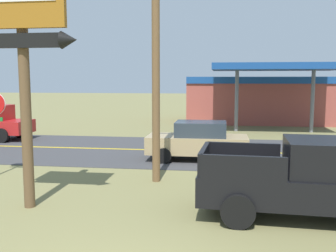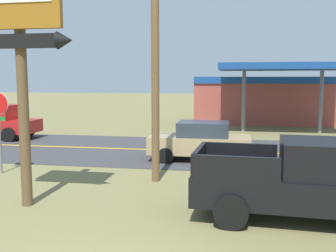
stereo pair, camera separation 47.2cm
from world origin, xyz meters
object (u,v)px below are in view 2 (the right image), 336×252
object	(u,v)px
pickup_black_parked_on_lawn	(305,181)
car_tan_near_lane	(201,141)
gas_station	(273,98)
motel_sign	(20,28)
utility_pole	(155,34)

from	to	relation	value
pickup_black_parked_on_lawn	car_tan_near_lane	bearing A→B (deg)	115.37
gas_station	pickup_black_parked_on_lawn	world-z (taller)	gas_station
motel_sign	gas_station	xyz separation A→B (m)	(8.35, 22.17, -2.74)
pickup_black_parked_on_lawn	car_tan_near_lane	size ratio (longest dim) A/B	1.26
motel_sign	pickup_black_parked_on_lawn	size ratio (longest dim) A/B	1.29
motel_sign	utility_pole	bearing A→B (deg)	48.35
pickup_black_parked_on_lawn	car_tan_near_lane	world-z (taller)	pickup_black_parked_on_lawn
gas_station	utility_pole	bearing A→B (deg)	-106.18
motel_sign	car_tan_near_lane	size ratio (longest dim) A/B	1.62
utility_pole	pickup_black_parked_on_lawn	xyz separation A→B (m)	(4.28, -2.94, -3.88)
motel_sign	gas_station	bearing A→B (deg)	69.37
motel_sign	pickup_black_parked_on_lawn	distance (m)	8.04
utility_pole	gas_station	distance (m)	19.96
gas_station	pickup_black_parked_on_lawn	xyz separation A→B (m)	(-1.23, -21.91, -0.98)
motel_sign	car_tan_near_lane	xyz separation A→B (m)	(4.02, 6.80, -3.85)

